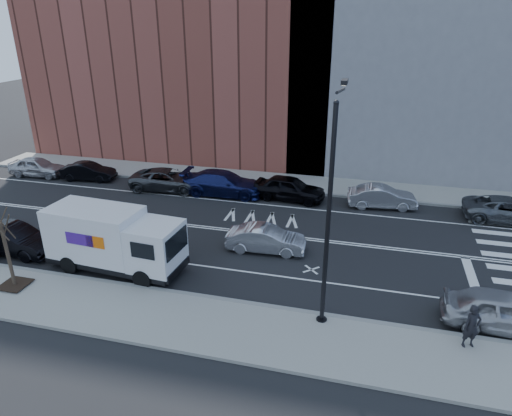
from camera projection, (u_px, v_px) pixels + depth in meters
The scene contains 21 objects.
ground at pixel (218, 229), 26.95m from camera, with size 120.00×120.00×0.00m, color black.
sidewalk_near at pixel (150, 315), 19.07m from camera, with size 44.00×3.60×0.15m, color gray.
sidewalk_far at pixel (256, 180), 34.76m from camera, with size 44.00×3.60×0.15m, color gray.
curb_near at pixel (168, 292), 20.67m from camera, with size 44.00×0.25×0.17m, color gray.
curb_far at pixel (249, 188), 33.15m from camera, with size 44.00×0.25×0.17m, color gray.
road_markings at pixel (218, 229), 26.94m from camera, with size 40.00×8.60×0.01m, color white, non-canonical shape.
bldg_brick at pixel (184, 23), 38.40m from camera, with size 26.00×10.00×22.00m, color brown.
streetlight at pixel (330, 204), 17.19m from camera, with size 0.44×4.02×9.34m.
street_tree at pixel (9, 261), 20.51m from camera, with size 1.20×1.20×3.75m.
fedex_van at pixel (114, 239), 22.10m from camera, with size 6.96×2.81×3.11m.
far_parked_a at pixel (37, 167), 35.55m from camera, with size 1.76×4.38×1.49m, color #AFAFB4.
far_parked_b at pixel (88, 172), 34.69m from camera, with size 1.42×4.06×1.34m, color black.
far_parked_c at pixel (168, 180), 32.71m from camera, with size 2.50×5.41×1.50m, color #414347.
far_parked_d at pixel (223, 183), 31.80m from camera, with size 2.34×5.75×1.67m, color navy.
far_parked_e at pixel (290, 188), 30.93m from camera, with size 1.94×4.83×1.64m, color black.
far_parked_f at pixel (382, 197), 29.71m from camera, with size 1.53×4.39×1.45m, color #ABABB0.
far_parked_g at pixel (509, 210), 27.67m from camera, with size 2.44×5.29×1.47m, color #565A5F.
driving_sedan at pixel (266, 239), 24.20m from camera, with size 1.46×4.18×1.38m, color silver.
near_parked_rear_a at pixel (13, 240), 23.96m from camera, with size 1.64×4.69×1.55m, color black.
near_parked_front at pixel (505, 311), 18.08m from camera, with size 1.92×4.77×1.63m, color #AEAEB3.
pedestrian at pixel (472, 326), 16.87m from camera, with size 0.64×0.42×1.76m, color black.
Camera 1 is at (8.26, -22.99, 11.66)m, focal length 32.00 mm.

